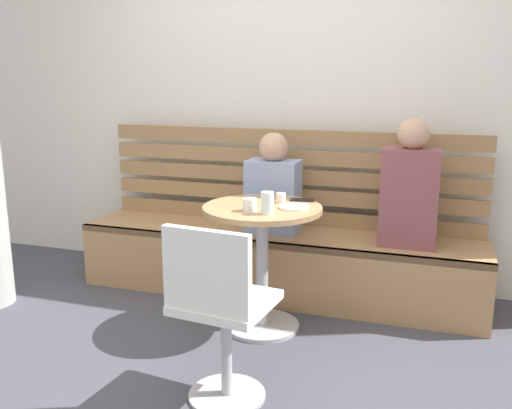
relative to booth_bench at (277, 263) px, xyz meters
The scene contains 13 objects.
ground 1.22m from the booth_bench, 90.00° to the right, with size 8.00×8.00×0.00m, color #42424C.
back_wall 1.31m from the booth_bench, 90.00° to the left, with size 5.20×0.10×2.90m, color silver.
booth_bench is the anchor object (origin of this frame).
booth_backrest 0.61m from the booth_bench, 90.00° to the left, with size 2.65×0.04×0.66m.
cafe_table 0.61m from the booth_bench, 82.65° to the right, with size 0.68×0.68×0.74m.
white_chair 1.37m from the booth_bench, 84.33° to the right, with size 0.44×0.44×0.85m.
person_adult 1.02m from the booth_bench, ahead, with size 0.34×0.22×0.78m.
person_child_left 0.51m from the booth_bench, behind, with size 0.34×0.22×0.66m.
cup_glass_tall 0.91m from the booth_bench, 77.85° to the right, with size 0.07×0.07×0.12m, color silver.
cup_espresso_small 0.69m from the booth_bench, 70.63° to the right, with size 0.06×0.06×0.06m, color silver.
cup_ceramic_white 0.86m from the booth_bench, 86.72° to the right, with size 0.08×0.08×0.07m, color white.
plate_small 0.78m from the booth_bench, 64.07° to the right, with size 0.17×0.17×0.01m, color white.
phone_on_table 0.66m from the booth_bench, 51.83° to the right, with size 0.07×0.14×0.01m, color black.
Camera 1 is at (1.01, -2.24, 1.45)m, focal length 38.99 mm.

